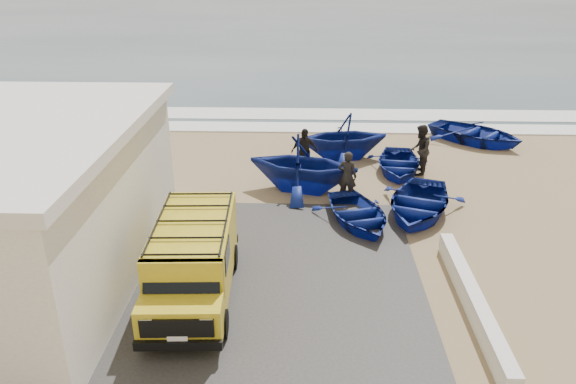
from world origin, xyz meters
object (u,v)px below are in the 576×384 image
object	(u,v)px
fisherman_back	(304,151)
boat_near_left	(358,214)
boat_near_right	(418,203)
boat_mid_right	(398,164)
boat_far_left	(343,136)
parapet	(473,301)
boat_mid_left	(303,164)
fisherman_middle	(420,150)
boat_far_right	(476,133)
fisherman_front	(347,176)
van	(193,258)

from	to	relation	value
fisherman_back	boat_near_left	bearing A→B (deg)	-89.32
boat_near_right	boat_mid_right	distance (m)	3.81
boat_mid_right	boat_near_right	bearing A→B (deg)	-81.49
boat_near_left	fisherman_back	world-z (taller)	fisherman_back
boat_mid_right	fisherman_back	distance (m)	3.76
boat_far_left	boat_near_right	bearing A→B (deg)	11.94
parapet	boat_mid_right	distance (m)	9.23
boat_far_left	fisherman_back	xyz separation A→B (m)	(-1.61, -1.69, -0.07)
boat_mid_left	fisherman_middle	size ratio (longest dim) A/B	2.02
boat_mid_left	boat_far_right	size ratio (longest dim) A/B	0.93
boat_near_left	boat_mid_right	xyz separation A→B (m)	(1.96, 4.59, 0.01)
boat_near_left	boat_mid_left	distance (m)	3.26
parapet	fisherman_back	xyz separation A→B (m)	(-4.19, 9.04, 0.63)
parapet	fisherman_middle	distance (m)	9.12
boat_mid_right	fisherman_front	xyz separation A→B (m)	(-2.20, -2.75, 0.54)
fisherman_back	boat_mid_right	bearing A→B (deg)	-18.30
fisherman_back	boat_mid_left	bearing A→B (deg)	-112.23
parapet	boat_far_left	distance (m)	11.06
boat_near_right	fisherman_middle	xyz separation A→B (m)	(0.67, 3.68, 0.58)
boat_near_right	fisherman_middle	world-z (taller)	fisherman_middle
boat_mid_left	fisherman_back	world-z (taller)	boat_mid_left
boat_near_left	boat_mid_right	bearing A→B (deg)	50.40
boat_far_right	boat_mid_right	bearing A→B (deg)	174.39
parapet	fisherman_front	distance (m)	7.03
fisherman_back	fisherman_front	bearing A→B (deg)	-80.53
boat_far_left	fisherman_back	world-z (taller)	boat_far_left
boat_far_left	fisherman_middle	xyz separation A→B (m)	(2.88, -1.65, 0.01)
van	boat_far_left	world-z (taller)	van
boat_mid_right	fisherman_front	bearing A→B (deg)	-121.64
boat_mid_right	fisherman_back	world-z (taller)	fisherman_back
boat_near_right	boat_mid_left	bearing A→B (deg)	174.08
van	boat_mid_right	size ratio (longest dim) A/B	1.39
parapet	boat_far_right	size ratio (longest dim) A/B	1.40
boat_mid_right	fisherman_middle	size ratio (longest dim) A/B	1.77
van	boat_far_left	size ratio (longest dim) A/B	1.31
boat_mid_right	fisherman_back	bearing A→B (deg)	-170.16
parapet	fisherman_middle	bearing A→B (deg)	88.09
boat_mid_right	fisherman_back	size ratio (longest dim) A/B	1.92
fisherman_front	boat_near_left	bearing A→B (deg)	114.76
fisherman_front	boat_mid_right	bearing A→B (deg)	-111.47
parapet	boat_near_right	world-z (taller)	boat_near_right
fisherman_back	fisherman_middle	bearing A→B (deg)	-20.50
boat_far_left	boat_mid_right	bearing A→B (deg)	43.77
boat_mid_left	parapet	bearing A→B (deg)	-135.12
van	boat_near_right	xyz separation A→B (m)	(6.53, 4.99, -0.69)
van	boat_far_right	bearing A→B (deg)	47.72
fisherman_front	fisherman_middle	distance (m)	3.96
van	boat_near_right	size ratio (longest dim) A/B	1.21
van	fisherman_front	bearing A→B (deg)	52.46
boat_mid_right	fisherman_middle	distance (m)	1.00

